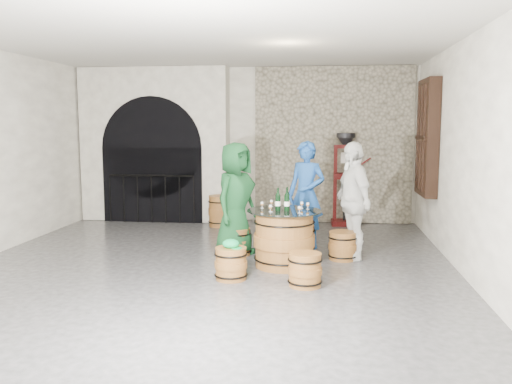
# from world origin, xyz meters

# --- Properties ---
(ground) EXTENTS (8.00, 8.00, 0.00)m
(ground) POSITION_xyz_m (0.00, 0.00, 0.00)
(ground) COLOR #303032
(ground) RESTS_ON ground
(wall_back) EXTENTS (8.00, 0.00, 8.00)m
(wall_back) POSITION_xyz_m (0.00, 4.00, 1.60)
(wall_back) COLOR white
(wall_back) RESTS_ON ground
(wall_front) EXTENTS (8.00, 0.00, 8.00)m
(wall_front) POSITION_xyz_m (0.00, -4.00, 1.60)
(wall_front) COLOR white
(wall_front) RESTS_ON ground
(wall_right) EXTENTS (0.00, 8.00, 8.00)m
(wall_right) POSITION_xyz_m (3.50, 0.00, 1.60)
(wall_right) COLOR white
(wall_right) RESTS_ON ground
(ceiling) EXTENTS (8.00, 8.00, 0.00)m
(ceiling) POSITION_xyz_m (0.00, 0.00, 3.20)
(ceiling) COLOR beige
(ceiling) RESTS_ON wall_back
(stone_facing_panel) EXTENTS (3.20, 0.12, 3.18)m
(stone_facing_panel) POSITION_xyz_m (1.80, 3.94, 1.60)
(stone_facing_panel) COLOR #9F957F
(stone_facing_panel) RESTS_ON ground
(arched_opening) EXTENTS (3.10, 0.60, 3.19)m
(arched_opening) POSITION_xyz_m (-1.90, 3.74, 1.58)
(arched_opening) COLOR white
(arched_opening) RESTS_ON ground
(shuttered_window) EXTENTS (0.23, 1.10, 2.00)m
(shuttered_window) POSITION_xyz_m (3.38, 2.40, 1.80)
(shuttered_window) COLOR black
(shuttered_window) RESTS_ON wall_right
(barrel_table) EXTENTS (1.06, 1.06, 0.82)m
(barrel_table) POSITION_xyz_m (1.07, 0.30, 0.41)
(barrel_table) COLOR brown
(barrel_table) RESTS_ON ground
(barrel_stool_left) EXTENTS (0.44, 0.44, 0.43)m
(barrel_stool_left) POSITION_xyz_m (0.29, 0.90, 0.21)
(barrel_stool_left) COLOR brown
(barrel_stool_left) RESTS_ON ground
(barrel_stool_far) EXTENTS (0.44, 0.44, 0.43)m
(barrel_stool_far) POSITION_xyz_m (1.28, 1.27, 0.21)
(barrel_stool_far) COLOR brown
(barrel_stool_far) RESTS_ON ground
(barrel_stool_right) EXTENTS (0.44, 0.44, 0.43)m
(barrel_stool_right) POSITION_xyz_m (1.92, 0.80, 0.21)
(barrel_stool_right) COLOR brown
(barrel_stool_right) RESTS_ON ground
(barrel_stool_near_right) EXTENTS (0.44, 0.44, 0.43)m
(barrel_stool_near_right) POSITION_xyz_m (1.41, -0.62, 0.21)
(barrel_stool_near_right) COLOR brown
(barrel_stool_near_right) RESTS_ON ground
(barrel_stool_near_left) EXTENTS (0.44, 0.44, 0.43)m
(barrel_stool_near_left) POSITION_xyz_m (0.43, -0.44, 0.21)
(barrel_stool_near_left) COLOR brown
(barrel_stool_near_left) RESTS_ON ground
(green_cap) EXTENTS (0.26, 0.22, 0.12)m
(green_cap) POSITION_xyz_m (0.43, -0.44, 0.48)
(green_cap) COLOR #0D9749
(green_cap) RESTS_ON barrel_stool_near_left
(person_green) EXTENTS (0.88, 1.02, 1.76)m
(person_green) POSITION_xyz_m (0.27, 0.92, 0.88)
(person_green) COLOR #12411E
(person_green) RESTS_ON ground
(person_blue) EXTENTS (0.76, 0.64, 1.76)m
(person_blue) POSITION_xyz_m (1.34, 1.55, 0.88)
(person_blue) COLOR #1B4994
(person_blue) RESTS_ON ground
(person_white) EXTENTS (0.77, 1.13, 1.78)m
(person_white) POSITION_xyz_m (2.06, 0.89, 0.89)
(person_white) COLOR silver
(person_white) RESTS_ON ground
(wine_bottle_left) EXTENTS (0.08, 0.08, 0.32)m
(wine_bottle_left) POSITION_xyz_m (0.98, 0.26, 0.95)
(wine_bottle_left) COLOR black
(wine_bottle_left) RESTS_ON barrel_table
(wine_bottle_center) EXTENTS (0.08, 0.08, 0.32)m
(wine_bottle_center) POSITION_xyz_m (1.11, 0.26, 0.95)
(wine_bottle_center) COLOR black
(wine_bottle_center) RESTS_ON barrel_table
(wine_bottle_right) EXTENTS (0.08, 0.08, 0.32)m
(wine_bottle_right) POSITION_xyz_m (1.11, 0.38, 0.95)
(wine_bottle_right) COLOR black
(wine_bottle_right) RESTS_ON barrel_table
(tasting_glass_a) EXTENTS (0.05, 0.05, 0.10)m
(tasting_glass_a) POSITION_xyz_m (0.89, 0.15, 0.87)
(tasting_glass_a) COLOR #A96020
(tasting_glass_a) RESTS_ON barrel_table
(tasting_glass_b) EXTENTS (0.05, 0.05, 0.10)m
(tasting_glass_b) POSITION_xyz_m (1.40, 0.44, 0.87)
(tasting_glass_b) COLOR #A96020
(tasting_glass_b) RESTS_ON barrel_table
(tasting_glass_c) EXTENTS (0.05, 0.05, 0.10)m
(tasting_glass_c) POSITION_xyz_m (0.86, 0.64, 0.87)
(tasting_glass_c) COLOR #A96020
(tasting_glass_c) RESTS_ON barrel_table
(tasting_glass_d) EXTENTS (0.05, 0.05, 0.10)m
(tasting_glass_d) POSITION_xyz_m (1.31, 0.51, 0.87)
(tasting_glass_d) COLOR #A96020
(tasting_glass_d) RESTS_ON barrel_table
(tasting_glass_e) EXTENTS (0.05, 0.05, 0.10)m
(tasting_glass_e) POSITION_xyz_m (1.30, 0.08, 0.87)
(tasting_glass_e) COLOR #A96020
(tasting_glass_e) RESTS_ON barrel_table
(tasting_glass_f) EXTENTS (0.05, 0.05, 0.10)m
(tasting_glass_f) POSITION_xyz_m (0.74, 0.44, 0.87)
(tasting_glass_f) COLOR #A96020
(tasting_glass_f) RESTS_ON barrel_table
(side_barrel) EXTENTS (0.47, 0.47, 0.62)m
(side_barrel) POSITION_xyz_m (-0.43, 3.20, 0.31)
(side_barrel) COLOR brown
(side_barrel) RESTS_ON ground
(corking_press) EXTENTS (0.77, 0.44, 1.85)m
(corking_press) POSITION_xyz_m (2.05, 3.65, 1.08)
(corking_press) COLOR #500E0D
(corking_press) RESTS_ON ground
(control_box) EXTENTS (0.18, 0.10, 0.22)m
(control_box) POSITION_xyz_m (2.05, 3.86, 1.35)
(control_box) COLOR silver
(control_box) RESTS_ON wall_back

